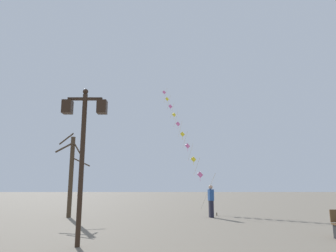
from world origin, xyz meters
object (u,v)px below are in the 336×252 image
object	(u,v)px
twin_lantern_lamp_post	(83,134)
kite_flyer	(211,200)
kite_train	(181,130)
bare_tree	(71,173)

from	to	relation	value
twin_lantern_lamp_post	kite_flyer	bearing A→B (deg)	59.47
kite_train	bare_tree	world-z (taller)	kite_train
kite_train	bare_tree	bearing A→B (deg)	-127.85
twin_lantern_lamp_post	kite_flyer	world-z (taller)	twin_lantern_lamp_post
kite_train	twin_lantern_lamp_post	bearing A→B (deg)	-102.47
kite_flyer	bare_tree	bearing A→B (deg)	81.35
kite_flyer	bare_tree	distance (m)	7.81
twin_lantern_lamp_post	kite_train	world-z (taller)	kite_train
twin_lantern_lamp_post	bare_tree	world-z (taller)	bare_tree
twin_lantern_lamp_post	kite_flyer	xyz separation A→B (m)	(4.88, 8.27, -2.23)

